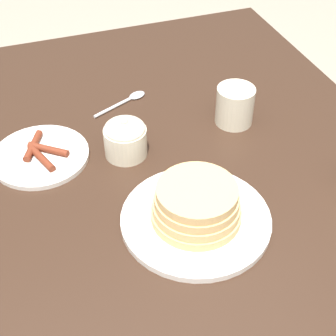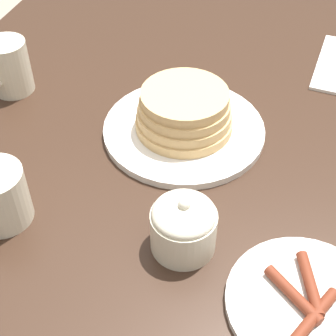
% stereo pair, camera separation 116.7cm
% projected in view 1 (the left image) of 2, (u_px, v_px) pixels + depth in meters
% --- Properties ---
extents(dining_table, '(1.55, 1.06, 0.75)m').
position_uv_depth(dining_table, '(172.00, 280.00, 0.91)').
color(dining_table, '#332116').
rests_on(dining_table, ground_plane).
extents(pancake_plate, '(0.26, 0.26, 0.08)m').
position_uv_depth(pancake_plate, '(196.00, 210.00, 0.86)').
color(pancake_plate, white).
rests_on(pancake_plate, dining_table).
extents(side_plate_bacon, '(0.19, 0.19, 0.02)m').
position_uv_depth(side_plate_bacon, '(41.00, 155.00, 1.00)').
color(side_plate_bacon, silver).
rests_on(side_plate_bacon, dining_table).
extents(coffee_mug, '(0.11, 0.08, 0.08)m').
position_uv_depth(coffee_mug, '(234.00, 104.00, 1.07)').
color(coffee_mug, beige).
rests_on(coffee_mug, dining_table).
extents(sugar_bowl, '(0.08, 0.08, 0.09)m').
position_uv_depth(sugar_bowl, '(125.00, 138.00, 0.99)').
color(sugar_bowl, beige).
rests_on(sugar_bowl, dining_table).
extents(spoon, '(0.07, 0.14, 0.01)m').
position_uv_depth(spoon, '(128.00, 100.00, 1.15)').
color(spoon, silver).
rests_on(spoon, dining_table).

